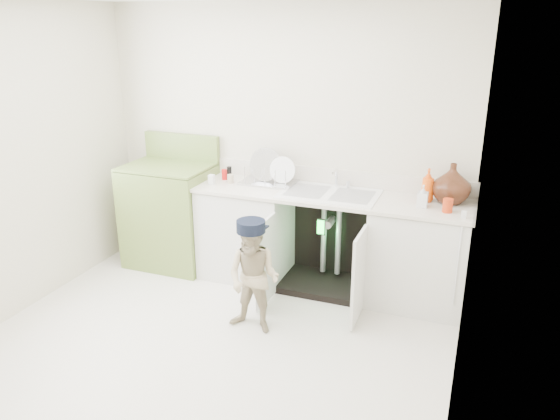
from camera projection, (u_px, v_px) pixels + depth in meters
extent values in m
plane|color=beige|center=(214.00, 342.00, 4.19)|extent=(3.50, 3.50, 0.00)
cube|color=beige|center=(283.00, 143.00, 5.09)|extent=(3.50, 2.50, 0.02)
cube|color=beige|center=(48.00, 278.00, 2.45)|extent=(3.50, 2.50, 0.02)
cube|color=beige|center=(12.00, 164.00, 4.36)|extent=(2.50, 3.00, 0.02)
cube|color=beige|center=(473.00, 218.00, 3.18)|extent=(2.50, 3.00, 0.02)
cube|color=silver|center=(247.00, 232.00, 5.18)|extent=(0.80, 0.60, 0.86)
cube|color=silver|center=(418.00, 257.00, 4.65)|extent=(0.80, 0.60, 0.86)
cube|color=black|center=(336.00, 233.00, 5.15)|extent=(0.80, 0.06, 0.86)
cube|color=black|center=(327.00, 283.00, 5.05)|extent=(0.80, 0.60, 0.06)
cylinder|color=gray|center=(324.00, 237.00, 5.02)|extent=(0.05, 0.05, 0.70)
cylinder|color=gray|center=(338.00, 239.00, 4.97)|extent=(0.05, 0.05, 0.70)
cylinder|color=gray|center=(330.00, 222.00, 4.90)|extent=(0.07, 0.18, 0.07)
cube|color=silver|center=(266.00, 262.00, 4.62)|extent=(0.03, 0.40, 0.76)
cube|color=silver|center=(359.00, 277.00, 4.35)|extent=(0.02, 0.40, 0.76)
cube|color=silver|center=(329.00, 196.00, 4.76)|extent=(2.44, 0.64, 0.03)
cube|color=silver|center=(338.00, 177.00, 4.99)|extent=(2.44, 0.02, 0.15)
cube|color=white|center=(329.00, 195.00, 4.76)|extent=(0.85, 0.55, 0.02)
cube|color=gray|center=(307.00, 191.00, 4.83)|extent=(0.34, 0.40, 0.01)
cube|color=gray|center=(352.00, 196.00, 4.69)|extent=(0.34, 0.40, 0.01)
cylinder|color=silver|center=(336.00, 178.00, 4.92)|extent=(0.03, 0.03, 0.17)
cylinder|color=silver|center=(335.00, 171.00, 4.84)|extent=(0.02, 0.14, 0.02)
cylinder|color=silver|center=(348.00, 184.00, 4.90)|extent=(0.04, 0.04, 0.06)
cylinder|color=silver|center=(458.00, 264.00, 4.22)|extent=(0.01, 0.01, 0.70)
cube|color=silver|center=(464.00, 215.00, 4.17)|extent=(0.04, 0.02, 0.06)
cube|color=silver|center=(269.00, 182.00, 5.07)|extent=(0.50, 0.33, 0.02)
cylinder|color=silver|center=(265.00, 172.00, 5.07)|extent=(0.31, 0.11, 0.30)
cylinder|color=white|center=(282.00, 175.00, 5.00)|extent=(0.24, 0.06, 0.24)
cylinder|color=silver|center=(245.00, 174.00, 5.02)|extent=(0.01, 0.01, 0.14)
cylinder|color=silver|center=(255.00, 175.00, 4.99)|extent=(0.01, 0.01, 0.14)
cylinder|color=silver|center=(265.00, 176.00, 4.95)|extent=(0.01, 0.01, 0.14)
cylinder|color=silver|center=(275.00, 177.00, 4.92)|extent=(0.01, 0.01, 0.14)
cylinder|color=silver|center=(285.00, 178.00, 4.88)|extent=(0.01, 0.01, 0.14)
imported|color=#402912|center=(452.00, 183.00, 4.49)|extent=(0.32, 0.32, 0.33)
imported|color=#EC510C|center=(428.00, 185.00, 4.53)|extent=(0.11, 0.11, 0.28)
imported|color=silver|center=(423.00, 196.00, 4.41)|extent=(0.08, 0.08, 0.18)
cylinder|color=red|center=(448.00, 206.00, 4.30)|extent=(0.08, 0.08, 0.11)
cylinder|color=red|center=(224.00, 174.00, 5.17)|extent=(0.05, 0.05, 0.10)
cylinder|color=tan|center=(231.00, 179.00, 5.07)|extent=(0.06, 0.06, 0.08)
cylinder|color=black|center=(229.00, 173.00, 5.19)|extent=(0.04, 0.04, 0.12)
cube|color=white|center=(212.00, 180.00, 5.02)|extent=(0.05, 0.05, 0.09)
cube|color=olive|center=(171.00, 216.00, 5.41)|extent=(0.82, 0.65, 0.99)
cube|color=olive|center=(167.00, 166.00, 5.24)|extent=(0.82, 0.65, 0.02)
cube|color=olive|center=(182.00, 146.00, 5.45)|extent=(0.82, 0.06, 0.26)
cylinder|color=black|center=(140.00, 169.00, 5.17)|extent=(0.18, 0.18, 0.02)
cylinder|color=silver|center=(140.00, 168.00, 5.17)|extent=(0.21, 0.21, 0.01)
cylinder|color=black|center=(158.00, 161.00, 5.46)|extent=(0.18, 0.18, 0.02)
cylinder|color=silver|center=(158.00, 160.00, 5.45)|extent=(0.21, 0.21, 0.01)
cylinder|color=black|center=(177.00, 173.00, 5.04)|extent=(0.18, 0.18, 0.02)
cylinder|color=silver|center=(177.00, 172.00, 5.03)|extent=(0.21, 0.21, 0.01)
cylinder|color=black|center=(194.00, 165.00, 5.32)|extent=(0.18, 0.18, 0.02)
cylinder|color=silver|center=(194.00, 164.00, 5.32)|extent=(0.21, 0.21, 0.01)
imported|color=tan|center=(254.00, 278.00, 4.22)|extent=(0.46, 0.37, 0.90)
cylinder|color=black|center=(253.00, 228.00, 4.08)|extent=(0.23, 0.23, 0.09)
cube|color=black|center=(259.00, 227.00, 4.18)|extent=(0.17, 0.10, 0.01)
cube|color=black|center=(321.00, 227.00, 4.51)|extent=(0.07, 0.01, 0.14)
cube|color=#26F23F|center=(321.00, 227.00, 4.50)|extent=(0.06, 0.00, 0.12)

